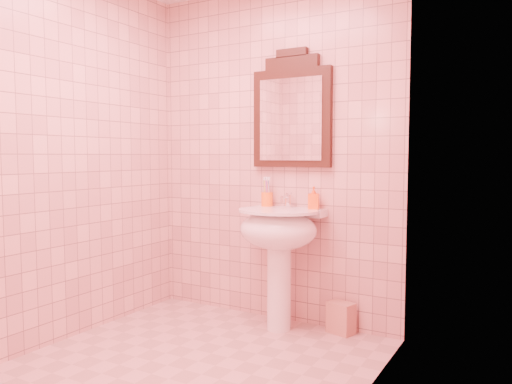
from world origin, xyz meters
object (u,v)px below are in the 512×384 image
Objects in this scene: mirror at (292,113)px; soap_dispenser at (314,198)px; toothbrush_cup at (267,199)px; pedestal_sink at (279,238)px; towel at (341,318)px.

mirror is 0.64m from soap_dispenser.
mirror is 0.66m from toothbrush_cup.
soap_dispenser is at bearing 36.07° from pedestal_sink.
soap_dispenser is at bearing -178.33° from towel.
pedestal_sink is 3.96× the size of towel.
toothbrush_cup is 1.21× the size of soap_dispenser.
mirror is at bearing 173.41° from towel.
toothbrush_cup is at bearing -179.49° from towel.
pedestal_sink is 4.41× the size of toothbrush_cup.
pedestal_sink reaches higher than towel.
toothbrush_cup is (-0.17, -0.05, -0.63)m from mirror.
toothbrush_cup is 0.38m from soap_dispenser.
soap_dispenser is at bearing -14.93° from mirror.
soap_dispenser is (0.20, 0.15, 0.28)m from pedestal_sink.
toothbrush_cup reaches higher than towel.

